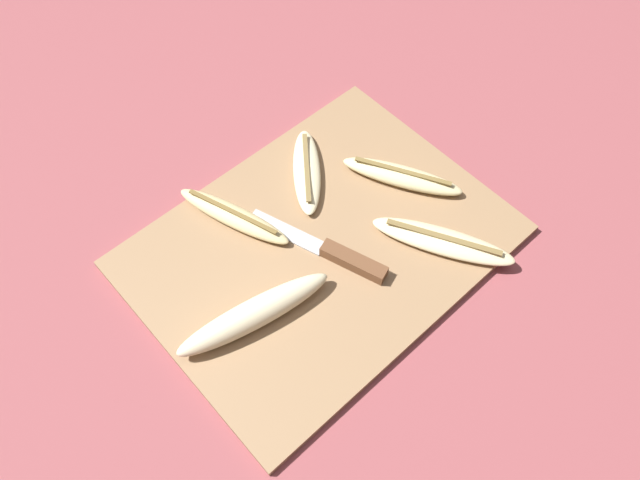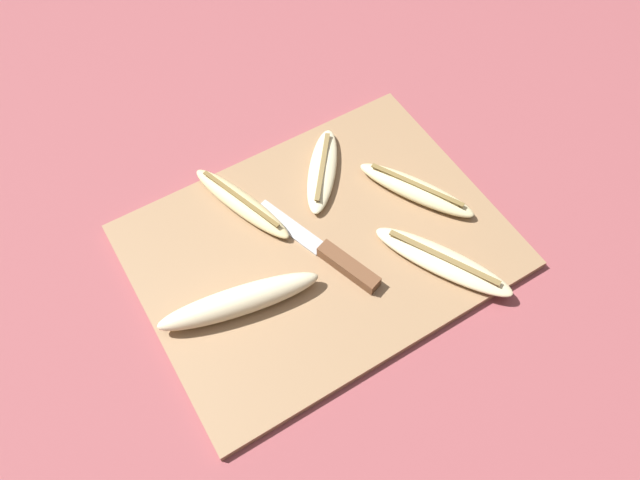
# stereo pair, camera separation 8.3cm
# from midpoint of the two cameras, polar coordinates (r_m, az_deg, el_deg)

# --- Properties ---
(ground_plane) EXTENTS (4.00, 4.00, 0.00)m
(ground_plane) POSITION_cam_midpoint_polar(r_m,az_deg,el_deg) (0.85, 2.79, -1.01)
(ground_plane) COLOR #93474C
(cutting_board) EXTENTS (0.48, 0.36, 0.01)m
(cutting_board) POSITION_cam_midpoint_polar(r_m,az_deg,el_deg) (0.84, 2.81, -0.80)
(cutting_board) COLOR #997551
(cutting_board) RESTS_ON ground_plane
(knife) EXTENTS (0.08, 0.20, 0.02)m
(knife) POSITION_cam_midpoint_polar(r_m,az_deg,el_deg) (0.82, 4.48, -1.98)
(knife) COLOR brown
(knife) RESTS_ON cutting_board
(banana_bright_far) EXTENTS (0.21, 0.08, 0.04)m
(banana_bright_far) POSITION_cam_midpoint_polar(r_m,az_deg,el_deg) (0.78, -4.37, -5.84)
(banana_bright_far) COLOR beige
(banana_bright_far) RESTS_ON cutting_board
(banana_pale_long) EXTENTS (0.13, 0.14, 0.02)m
(banana_pale_long) POSITION_cam_midpoint_polar(r_m,az_deg,el_deg) (0.89, 2.87, 6.19)
(banana_pale_long) COLOR beige
(banana_pale_long) RESTS_ON cutting_board
(banana_mellow_near) EXTENTS (0.09, 0.18, 0.02)m
(banana_mellow_near) POSITION_cam_midpoint_polar(r_m,az_deg,el_deg) (0.86, -4.50, 3.18)
(banana_mellow_near) COLOR beige
(banana_mellow_near) RESTS_ON cutting_board
(banana_soft_right) EXTENTS (0.12, 0.17, 0.02)m
(banana_soft_right) POSITION_cam_midpoint_polar(r_m,az_deg,el_deg) (0.89, 11.33, 4.41)
(banana_soft_right) COLOR beige
(banana_soft_right) RESTS_ON cutting_board
(banana_cream_curved) EXTENTS (0.13, 0.19, 0.02)m
(banana_cream_curved) POSITION_cam_midpoint_polar(r_m,az_deg,el_deg) (0.83, 13.95, -2.14)
(banana_cream_curved) COLOR beige
(banana_cream_curved) RESTS_ON cutting_board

